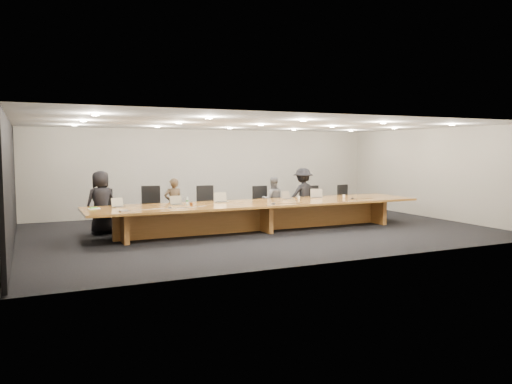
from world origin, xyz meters
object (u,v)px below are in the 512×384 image
(laptop_b, at_px, (177,200))
(amber_mug, at_px, (191,204))
(chair_far_left, at_px, (107,211))
(conference_table, at_px, (261,211))
(person_b, at_px, (174,204))
(av_box, at_px, (124,211))
(chair_mid_right, at_px, (263,204))
(mic_center, at_px, (273,203))
(laptop_e, at_px, (317,193))
(chair_left, at_px, (151,208))
(chair_far_right, at_px, (347,201))
(paper_cup_far, at_px, (344,196))
(mic_left, at_px, (170,207))
(mic_right, at_px, (352,198))
(chair_right, at_px, (315,202))
(laptop_d, at_px, (289,195))
(laptop_c, at_px, (222,197))
(person_a, at_px, (101,202))
(person_c, at_px, (273,200))
(laptop_a, at_px, (119,202))
(person_d, at_px, (303,194))
(water_bottle, at_px, (187,201))
(paper_cup_near, at_px, (299,198))
(chair_mid_left, at_px, (208,206))

(laptop_b, distance_m, amber_mug, 0.47)
(chair_far_left, bearing_deg, conference_table, -31.41)
(person_b, xyz_separation_m, av_box, (-1.61, -1.73, 0.07))
(chair_mid_right, distance_m, mic_center, 1.87)
(laptop_e, bearing_deg, chair_left, -166.50)
(chair_far_right, bearing_deg, paper_cup_far, -143.25)
(chair_mid_right, bearing_deg, mic_left, -154.53)
(av_box, xyz_separation_m, mic_right, (6.36, 0.25, 0.00))
(chair_far_left, xyz_separation_m, chair_right, (6.17, -0.06, -0.05))
(chair_right, distance_m, mic_center, 2.91)
(chair_far_right, bearing_deg, laptop_d, -176.84)
(laptop_c, distance_m, mic_center, 1.41)
(chair_mid_right, relative_size, person_a, 0.68)
(chair_left, height_order, av_box, chair_left)
(person_a, relative_size, person_c, 1.20)
(av_box, bearing_deg, paper_cup_far, -8.99)
(laptop_a, distance_m, mic_right, 6.35)
(chair_left, bearing_deg, person_d, 9.09)
(person_a, bearing_deg, chair_mid_right, 162.55)
(amber_mug, height_order, mic_center, amber_mug)
(water_bottle, relative_size, paper_cup_far, 2.14)
(chair_left, bearing_deg, laptop_c, -18.30)
(chair_far_left, relative_size, chair_far_right, 1.08)
(chair_right, relative_size, chair_far_right, 1.00)
(person_d, bearing_deg, laptop_d, 36.27)
(person_a, bearing_deg, person_b, 161.81)
(laptop_e, height_order, av_box, laptop_e)
(conference_table, bearing_deg, laptop_d, 20.48)
(paper_cup_far, relative_size, mic_left, 0.75)
(chair_far_left, bearing_deg, paper_cup_near, -23.26)
(paper_cup_far, distance_m, mic_center, 2.71)
(chair_mid_right, bearing_deg, amber_mug, -152.87)
(mic_center, bearing_deg, paper_cup_far, 14.48)
(chair_far_right, distance_m, mic_left, 6.26)
(chair_far_right, distance_m, av_box, 7.41)
(chair_mid_left, height_order, chair_right, chair_mid_left)
(chair_mid_right, xyz_separation_m, person_c, (0.32, -0.01, 0.12))
(laptop_b, relative_size, mic_left, 2.57)
(person_a, xyz_separation_m, laptop_a, (0.31, -0.83, 0.06))
(chair_mid_right, bearing_deg, person_a, -179.79)
(chair_right, bearing_deg, laptop_b, -164.93)
(chair_left, distance_m, amber_mug, 1.55)
(person_b, distance_m, paper_cup_near, 3.48)
(laptop_d, distance_m, paper_cup_near, 0.31)
(laptop_b, height_order, av_box, laptop_b)
(laptop_a, distance_m, paper_cup_near, 4.93)
(laptop_c, distance_m, paper_cup_near, 2.29)
(chair_far_left, distance_m, chair_mid_left, 2.71)
(person_a, relative_size, person_d, 1.02)
(chair_far_right, distance_m, laptop_c, 4.60)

